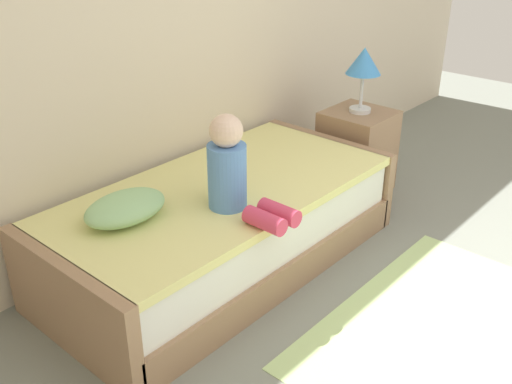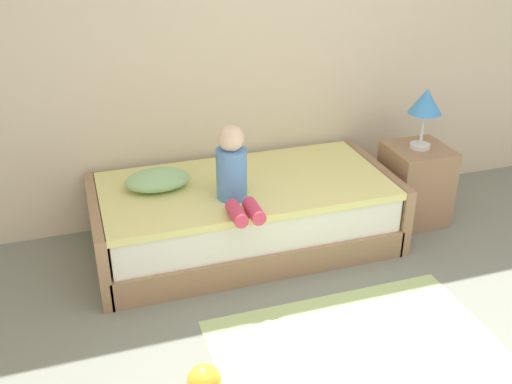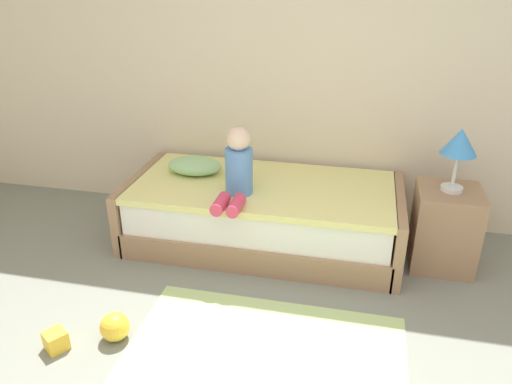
{
  "view_description": "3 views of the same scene",
  "coord_description": "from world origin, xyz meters",
  "px_view_note": "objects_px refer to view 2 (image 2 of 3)",
  "views": [
    {
      "loc": [
        -2.42,
        -0.09,
        1.94
      ],
      "look_at": [
        -0.33,
        1.75,
        0.55
      ],
      "focal_mm": 41.41,
      "sensor_mm": 36.0,
      "label": 1
    },
    {
      "loc": [
        -1.39,
        -1.52,
        2.3
      ],
      "look_at": [
        -0.33,
        1.75,
        0.55
      ],
      "focal_mm": 41.59,
      "sensor_mm": 36.0,
      "label": 2
    },
    {
      "loc": [
        0.37,
        -1.4,
        2.05
      ],
      "look_at": [
        -0.33,
        1.75,
        0.55
      ],
      "focal_mm": 34.82,
      "sensor_mm": 36.0,
      "label": 3
    }
  ],
  "objects_px": {
    "table_lamp": "(426,104)",
    "pillow": "(158,180)",
    "nightstand": "(415,184)",
    "toy_ball": "(204,381)",
    "bed": "(245,215)",
    "child_figure": "(234,172)"
  },
  "relations": [
    {
      "from": "child_figure",
      "to": "pillow",
      "type": "height_order",
      "value": "child_figure"
    },
    {
      "from": "child_figure",
      "to": "nightstand",
      "type": "bearing_deg",
      "value": 7.64
    },
    {
      "from": "nightstand",
      "to": "bed",
      "type": "bearing_deg",
      "value": 178.8
    },
    {
      "from": "nightstand",
      "to": "pillow",
      "type": "xyz_separation_m",
      "value": [
        -1.93,
        0.13,
        0.26
      ]
    },
    {
      "from": "child_figure",
      "to": "toy_ball",
      "type": "xyz_separation_m",
      "value": [
        -0.48,
        -1.08,
        -0.62
      ]
    },
    {
      "from": "nightstand",
      "to": "toy_ball",
      "type": "xyz_separation_m",
      "value": [
        -1.97,
        -1.28,
        -0.21
      ]
    },
    {
      "from": "table_lamp",
      "to": "pillow",
      "type": "relative_size",
      "value": 1.02
    },
    {
      "from": "bed",
      "to": "child_figure",
      "type": "xyz_separation_m",
      "value": [
        -0.14,
        -0.23,
        0.46
      ]
    },
    {
      "from": "bed",
      "to": "nightstand",
      "type": "height_order",
      "value": "nightstand"
    },
    {
      "from": "table_lamp",
      "to": "nightstand",
      "type": "bearing_deg",
      "value": 0.0
    },
    {
      "from": "child_figure",
      "to": "bed",
      "type": "bearing_deg",
      "value": 58.02
    },
    {
      "from": "pillow",
      "to": "toy_ball",
      "type": "bearing_deg",
      "value": -91.52
    },
    {
      "from": "nightstand",
      "to": "child_figure",
      "type": "relative_size",
      "value": 1.18
    },
    {
      "from": "table_lamp",
      "to": "child_figure",
      "type": "distance_m",
      "value": 1.52
    },
    {
      "from": "bed",
      "to": "pillow",
      "type": "bearing_deg",
      "value": 170.26
    },
    {
      "from": "nightstand",
      "to": "toy_ball",
      "type": "bearing_deg",
      "value": -146.93
    },
    {
      "from": "table_lamp",
      "to": "bed",
      "type": "bearing_deg",
      "value": 178.8
    },
    {
      "from": "table_lamp",
      "to": "toy_ball",
      "type": "distance_m",
      "value": 2.5
    },
    {
      "from": "table_lamp",
      "to": "pillow",
      "type": "height_order",
      "value": "table_lamp"
    },
    {
      "from": "pillow",
      "to": "toy_ball",
      "type": "relative_size",
      "value": 2.51
    },
    {
      "from": "child_figure",
      "to": "pillow",
      "type": "xyz_separation_m",
      "value": [
        -0.44,
        0.33,
        -0.14
      ]
    },
    {
      "from": "pillow",
      "to": "nightstand",
      "type": "bearing_deg",
      "value": -3.8
    }
  ]
}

